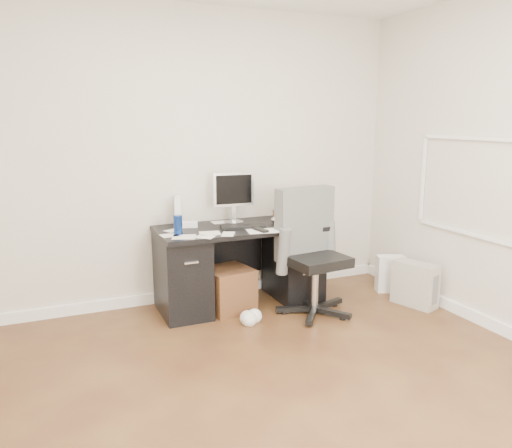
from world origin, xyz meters
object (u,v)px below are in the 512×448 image
(pc_tower, at_px, (415,284))
(lcd_monitor, at_px, (233,198))
(office_chair, at_px, (316,253))
(keyboard, at_px, (243,227))
(desk, at_px, (240,263))
(wicker_basket, at_px, (228,289))

(pc_tower, bearing_deg, lcd_monitor, 133.28)
(lcd_monitor, height_order, office_chair, lcd_monitor)
(keyboard, relative_size, office_chair, 0.35)
(desk, bearing_deg, lcd_monitor, 92.98)
(keyboard, height_order, office_chair, office_chair)
(pc_tower, bearing_deg, office_chair, 150.36)
(lcd_monitor, height_order, wicker_basket, lcd_monitor)
(office_chair, distance_m, wicker_basket, 0.86)
(desk, distance_m, wicker_basket, 0.27)
(keyboard, bearing_deg, pc_tower, -11.99)
(office_chair, relative_size, pc_tower, 2.74)
(keyboard, relative_size, wicker_basket, 1.01)
(lcd_monitor, distance_m, keyboard, 0.32)
(desk, height_order, lcd_monitor, lcd_monitor)
(desk, distance_m, office_chair, 0.72)
(lcd_monitor, bearing_deg, desk, -83.31)
(desk, relative_size, lcd_monitor, 3.09)
(office_chair, bearing_deg, keyboard, 137.04)
(keyboard, height_order, pc_tower, keyboard)
(office_chair, xyz_separation_m, pc_tower, (0.96, -0.19, -0.35))
(lcd_monitor, distance_m, office_chair, 0.92)
(desk, bearing_deg, wicker_basket, -148.53)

